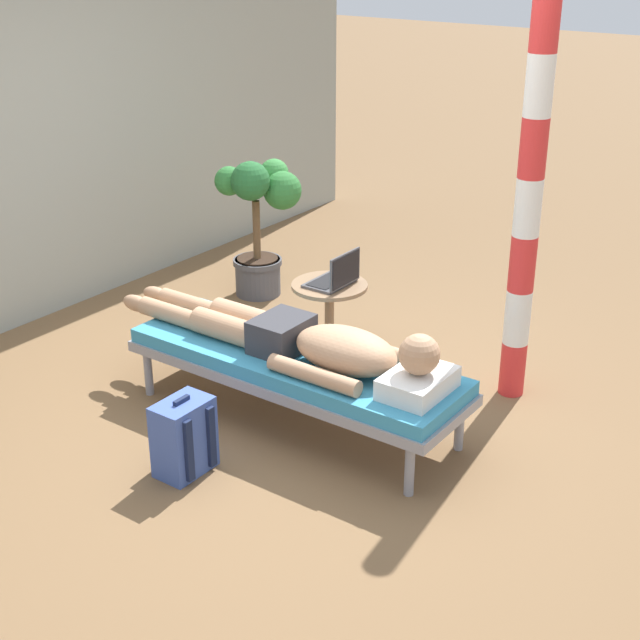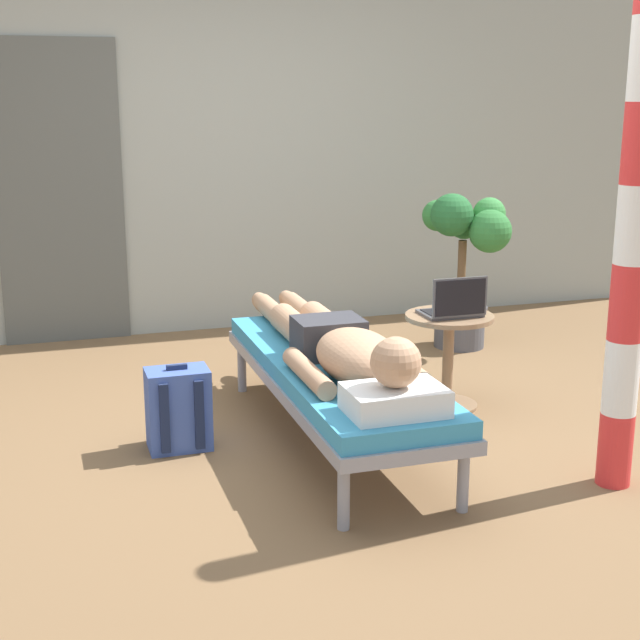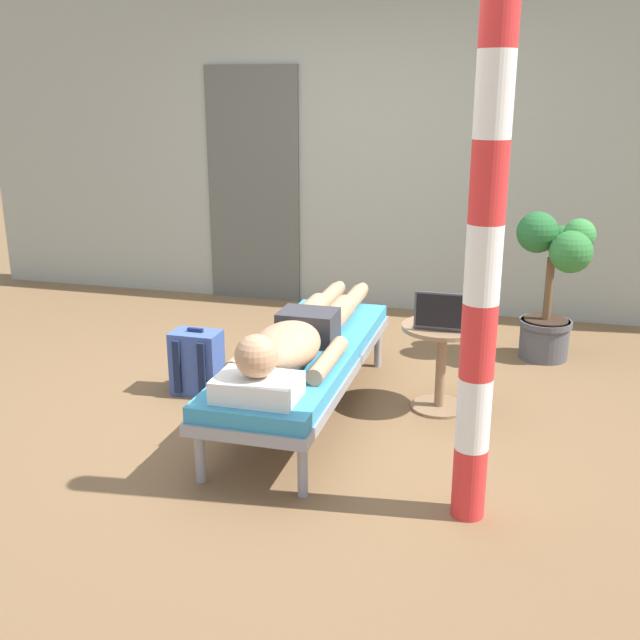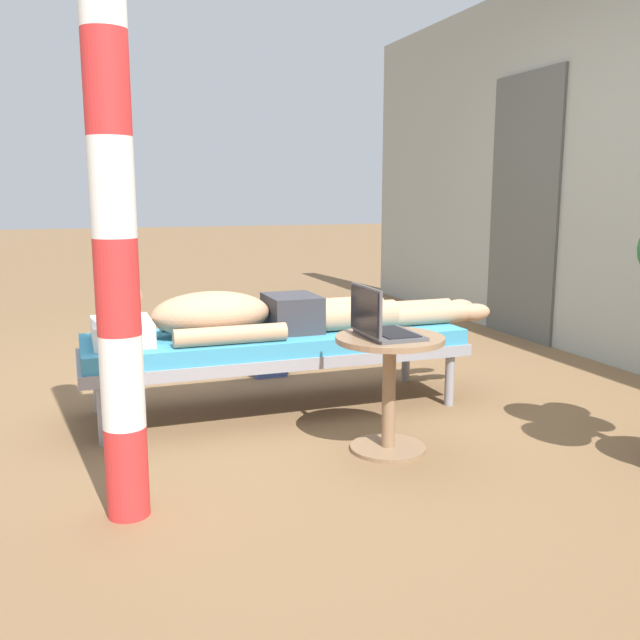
{
  "view_description": "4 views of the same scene",
  "coord_description": "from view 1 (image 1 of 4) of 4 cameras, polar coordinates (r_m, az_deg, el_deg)",
  "views": [
    {
      "loc": [
        -3.53,
        -2.92,
        2.62
      ],
      "look_at": [
        0.18,
        -0.26,
        0.61
      ],
      "focal_mm": 51.37,
      "sensor_mm": 36.0,
      "label": 1
    },
    {
      "loc": [
        -1.27,
        -4.18,
        1.7
      ],
      "look_at": [
        -0.01,
        -0.2,
        0.64
      ],
      "focal_mm": 50.97,
      "sensor_mm": 36.0,
      "label": 2
    },
    {
      "loc": [
        1.26,
        -4.06,
        1.84
      ],
      "look_at": [
        0.2,
        -0.25,
        0.62
      ],
      "focal_mm": 42.11,
      "sensor_mm": 36.0,
      "label": 3
    },
    {
      "loc": [
        3.54,
        -1.16,
        1.14
      ],
      "look_at": [
        0.12,
        0.07,
        0.48
      ],
      "focal_mm": 39.11,
      "sensor_mm": 36.0,
      "label": 4
    }
  ],
  "objects": [
    {
      "name": "porch_post",
      "position": [
        5.22,
        12.82,
        6.87
      ],
      "size": [
        0.15,
        0.15,
        2.32
      ],
      "color": "red",
      "rests_on": "ground"
    },
    {
      "name": "ground_plane",
      "position": [
        5.28,
        -3.42,
        -6.08
      ],
      "size": [
        40.0,
        40.0,
        0.0
      ],
      "primitive_type": "plane",
      "color": "brown"
    },
    {
      "name": "laptop",
      "position": [
        5.68,
        1.02,
        2.71
      ],
      "size": [
        0.31,
        0.24,
        0.23
      ],
      "color": "#4C4C51",
      "rests_on": "side_table"
    },
    {
      "name": "person_reclining",
      "position": [
        4.96,
        -0.67,
        -1.39
      ],
      "size": [
        0.53,
        2.17,
        0.32
      ],
      "color": "white",
      "rests_on": "lounge_chair"
    },
    {
      "name": "side_table",
      "position": [
        5.8,
        0.59,
        0.73
      ],
      "size": [
        0.48,
        0.48,
        0.52
      ],
      "color": "#8C6B4C",
      "rests_on": "ground"
    },
    {
      "name": "lounge_chair",
      "position": [
        5.08,
        -1.58,
        -2.86
      ],
      "size": [
        0.62,
        2.0,
        0.42
      ],
      "color": "gray",
      "rests_on": "ground"
    },
    {
      "name": "backpack",
      "position": [
        4.75,
        -8.51,
        -7.24
      ],
      "size": [
        0.3,
        0.26,
        0.42
      ],
      "color": "#3F59A5",
      "rests_on": "ground"
    },
    {
      "name": "potted_plant",
      "position": [
        6.78,
        -3.79,
        6.53
      ],
      "size": [
        0.52,
        0.55,
        1.05
      ],
      "color": "#4C4C51",
      "rests_on": "ground"
    }
  ]
}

